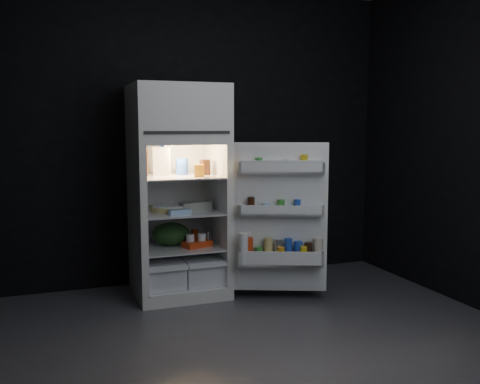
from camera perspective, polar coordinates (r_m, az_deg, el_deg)
name	(u,v)px	position (r m, az deg, el deg)	size (l,w,h in m)	color
floor	(244,349)	(3.61, 0.44, -16.45)	(4.00, 3.40, 0.00)	#4B4B50
wall_back	(179,136)	(4.94, -6.52, 5.96)	(4.00, 0.00, 2.70)	black
wall_front	(430,154)	(1.82, 19.63, 3.83)	(4.00, 0.00, 2.70)	black
refrigerator	(177,183)	(4.57, -6.70, 0.91)	(0.76, 0.71, 1.78)	white
fridge_door	(280,221)	(4.35, 4.32, -3.06)	(0.74, 0.45, 1.22)	white
milk_jug	(162,161)	(4.56, -8.34, 3.28)	(0.14, 0.14, 0.24)	white
mayo_jar	(182,167)	(4.59, -6.21, 2.71)	(0.10, 0.10, 0.14)	#2048AE
jam_jar	(205,167)	(4.57, -3.76, 2.66)	(0.10, 0.10, 0.13)	black
amber_bottle	(144,163)	(4.54, -10.24, 3.10)	(0.07, 0.07, 0.22)	#A9631B
small_carton	(199,171)	(4.40, -4.37, 2.29)	(0.08, 0.06, 0.10)	orange
egg_carton	(195,206)	(4.57, -4.79, -1.51)	(0.27, 0.10, 0.07)	gray
pie	(169,208)	(4.59, -7.54, -1.71)	(0.33, 0.33, 0.04)	tan
flat_package	(180,212)	(4.38, -6.45, -2.12)	(0.17, 0.09, 0.04)	#98BEEB
wrapped_pkg	(190,204)	(4.76, -5.34, -1.31)	(0.12, 0.10, 0.05)	beige
produce_bag	(171,234)	(4.61, -7.39, -4.46)	(0.32, 0.27, 0.20)	#193815
yogurt_tray	(197,244)	(4.55, -4.60, -5.54)	(0.24, 0.13, 0.05)	red
small_can_red	(195,235)	(4.83, -4.83, -4.55)	(0.07, 0.07, 0.09)	red
small_can_silver	(208,236)	(4.77, -3.46, -4.70)	(0.07, 0.07, 0.09)	#BBBCC0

